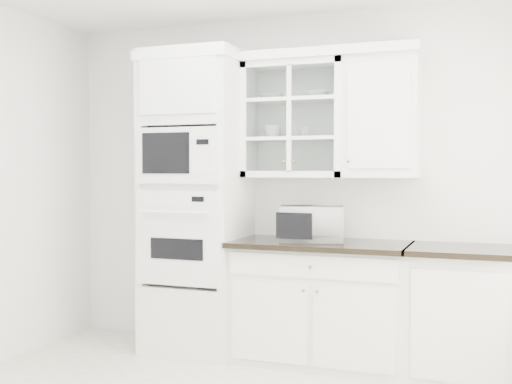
% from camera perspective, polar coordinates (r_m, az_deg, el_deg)
% --- Properties ---
extents(room_shell, '(4.00, 3.50, 2.70)m').
position_cam_1_polar(room_shell, '(3.97, -1.81, 6.62)').
color(room_shell, white).
rests_on(room_shell, ground).
extents(oven_column, '(0.76, 0.68, 2.40)m').
position_cam_1_polar(oven_column, '(5.17, -5.32, -0.89)').
color(oven_column, white).
rests_on(oven_column, ground).
extents(base_cabinet_run, '(1.32, 0.67, 0.92)m').
position_cam_1_polar(base_cabinet_run, '(4.94, 5.85, -9.66)').
color(base_cabinet_run, white).
rests_on(base_cabinet_run, ground).
extents(extra_base_cabinet, '(0.72, 0.67, 0.92)m').
position_cam_1_polar(extra_base_cabinet, '(4.79, 17.69, -10.11)').
color(extra_base_cabinet, white).
rests_on(extra_base_cabinet, ground).
extents(upper_cabinet_glass, '(0.80, 0.33, 0.90)m').
position_cam_1_polar(upper_cabinet_glass, '(5.05, 3.54, 6.43)').
color(upper_cabinet_glass, white).
rests_on(upper_cabinet_glass, room_shell).
extents(upper_cabinet_solid, '(0.55, 0.33, 0.90)m').
position_cam_1_polar(upper_cabinet_solid, '(4.90, 11.17, 6.54)').
color(upper_cabinet_solid, white).
rests_on(upper_cabinet_solid, room_shell).
extents(crown_molding, '(2.14, 0.38, 0.07)m').
position_cam_1_polar(crown_molding, '(5.12, 2.32, 11.85)').
color(crown_molding, white).
rests_on(crown_molding, room_shell).
extents(countertop_microwave, '(0.55, 0.50, 0.27)m').
position_cam_1_polar(countertop_microwave, '(4.84, 4.97, -2.80)').
color(countertop_microwave, white).
rests_on(countertop_microwave, base_cabinet_run).
extents(bowl_a, '(0.23, 0.23, 0.05)m').
position_cam_1_polar(bowl_a, '(5.13, 1.36, 8.42)').
color(bowl_a, white).
rests_on(bowl_a, upper_cabinet_glass).
extents(bowl_b, '(0.18, 0.18, 0.05)m').
position_cam_1_polar(bowl_b, '(5.02, 5.51, 8.60)').
color(bowl_b, white).
rests_on(bowl_b, upper_cabinet_glass).
extents(cup_a, '(0.15, 0.15, 0.10)m').
position_cam_1_polar(cup_a, '(5.12, 1.47, 5.37)').
color(cup_a, white).
rests_on(cup_a, upper_cabinet_glass).
extents(cup_b, '(0.10, 0.10, 0.08)m').
position_cam_1_polar(cup_b, '(5.03, 4.35, 5.32)').
color(cup_b, white).
rests_on(cup_b, upper_cabinet_glass).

